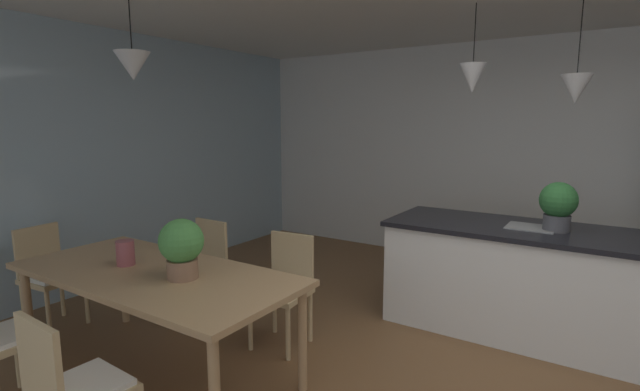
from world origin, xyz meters
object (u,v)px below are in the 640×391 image
object	(u,v)px
chair_window_end	(49,273)
vase_on_dining_table	(125,253)
chair_near_right	(72,389)
kitchen_island	(508,277)
potted_plant_on_island	(558,204)
dining_table	(154,280)
chair_far_right	(284,286)
chair_far_left	(201,266)
potted_plant_on_table	(181,246)

from	to	relation	value
chair_window_end	vase_on_dining_table	xyz separation A→B (m)	(1.13, -0.02, 0.36)
chair_window_end	chair_near_right	distance (m)	2.05
kitchen_island	chair_window_end	bearing A→B (deg)	-147.87
chair_near_right	potted_plant_on_island	bearing A→B (deg)	58.90
dining_table	vase_on_dining_table	distance (m)	0.32
dining_table	chair_far_right	world-z (taller)	chair_far_right
chair_window_end	chair_near_right	bearing A→B (deg)	-23.96
chair_far_left	potted_plant_on_island	world-z (taller)	potted_plant_on_island
chair_far_right	chair_near_right	bearing A→B (deg)	-89.91
chair_far_left	potted_plant_on_island	bearing A→B (deg)	24.61
potted_plant_on_table	vase_on_dining_table	world-z (taller)	potted_plant_on_table
chair_far_right	kitchen_island	world-z (taller)	kitchen_island
dining_table	chair_far_right	xyz separation A→B (m)	(0.46, 0.84, -0.21)
chair_far_right	potted_plant_on_table	bearing A→B (deg)	-102.60
chair_far_right	vase_on_dining_table	size ratio (longest dim) A/B	4.93
chair_window_end	potted_plant_on_island	bearing A→B (deg)	29.74
potted_plant_on_table	vase_on_dining_table	size ratio (longest dim) A/B	2.22
dining_table	chair_far_right	distance (m)	0.98
chair_far_right	chair_far_left	bearing A→B (deg)	179.99
chair_far_right	potted_plant_on_island	xyz separation A→B (m)	(1.76, 1.23, 0.64)
dining_table	potted_plant_on_island	xyz separation A→B (m)	(2.22, 2.07, 0.43)
dining_table	vase_on_dining_table	bearing A→B (deg)	-175.87
dining_table	chair_window_end	size ratio (longest dim) A/B	2.39
chair_near_right	vase_on_dining_table	distance (m)	1.16
potted_plant_on_island	chair_far_right	bearing A→B (deg)	-144.98
potted_plant_on_table	vase_on_dining_table	bearing A→B (deg)	-176.66
chair_near_right	dining_table	bearing A→B (deg)	119.06
dining_table	chair_near_right	bearing A→B (deg)	-60.94
chair_far_left	vase_on_dining_table	distance (m)	0.95
vase_on_dining_table	chair_far_left	bearing A→B (deg)	102.41
potted_plant_on_island	chair_window_end	bearing A→B (deg)	-150.26
chair_near_right	chair_far_left	bearing A→B (deg)	119.08
chair_near_right	chair_far_right	distance (m)	1.68
potted_plant_on_island	potted_plant_on_table	xyz separation A→B (m)	(-1.94, -2.06, -0.15)
chair_near_right	potted_plant_on_island	world-z (taller)	potted_plant_on_island
chair_far_left	chair_window_end	bearing A→B (deg)	-138.20
chair_window_end	kitchen_island	distance (m)	3.90
potted_plant_on_table	vase_on_dining_table	distance (m)	0.57
chair_window_end	potted_plant_on_table	distance (m)	1.76
chair_far_right	vase_on_dining_table	world-z (taller)	vase_on_dining_table
chair_window_end	chair_near_right	xyz separation A→B (m)	(1.88, -0.83, 0.00)
dining_table	chair_window_end	bearing A→B (deg)	-179.80
chair_window_end	potted_plant_on_table	xyz separation A→B (m)	(1.69, 0.02, 0.49)
dining_table	kitchen_island	xyz separation A→B (m)	(1.89, 2.07, -0.22)
chair_far_left	chair_near_right	size ratio (longest dim) A/B	1.00
vase_on_dining_table	chair_far_right	bearing A→B (deg)	49.19
chair_far_left	vase_on_dining_table	bearing A→B (deg)	-77.59
kitchen_island	potted_plant_on_island	size ratio (longest dim) A/B	5.06
dining_table	chair_far_left	bearing A→B (deg)	119.10
dining_table	potted_plant_on_island	size ratio (longest dim) A/B	5.36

